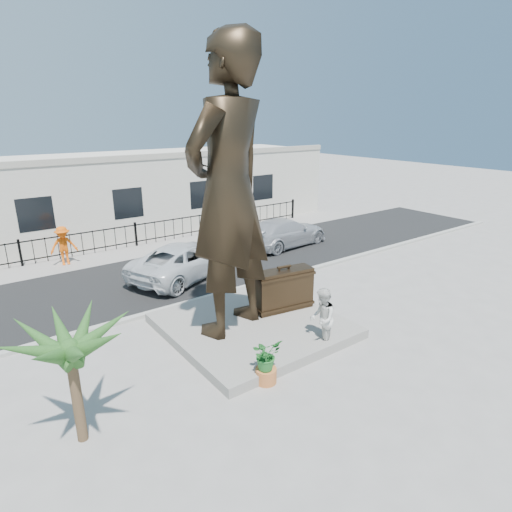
{
  "coord_description": "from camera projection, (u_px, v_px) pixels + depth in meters",
  "views": [
    {
      "loc": [
        -7.8,
        -8.64,
        6.64
      ],
      "look_at": [
        0.0,
        2.0,
        2.3
      ],
      "focal_mm": 30.0,
      "sensor_mm": 36.0,
      "label": 1
    }
  ],
  "objects": [
    {
      "name": "palm_tree",
      "position": [
        83.0,
        439.0,
        9.23
      ],
      "size": [
        1.8,
        1.8,
        3.2
      ],
      "primitive_type": null,
      "color": "#26521D",
      "rests_on": "ground"
    },
    {
      "name": "suitcase",
      "position": [
        284.0,
        290.0,
        14.53
      ],
      "size": [
        2.1,
        0.95,
        1.43
      ],
      "primitive_type": "cube",
      "rotation": [
        0.0,
        0.0,
        -0.15
      ],
      "color": "#302214",
      "rests_on": "plinth"
    },
    {
      "name": "ground",
      "position": [
        295.0,
        344.0,
        13.07
      ],
      "size": [
        100.0,
        100.0,
        0.0
      ],
      "primitive_type": "plane",
      "color": "#9E9991",
      "rests_on": "ground"
    },
    {
      "name": "far_sidewalk",
      "position": [
        143.0,
        249.0,
        22.26
      ],
      "size": [
        40.0,
        2.5,
        0.02
      ],
      "primitive_type": "cube",
      "color": "#9E9991",
      "rests_on": "ground"
    },
    {
      "name": "car_silver",
      "position": [
        285.0,
        232.0,
        22.65
      ],
      "size": [
        5.3,
        2.59,
        1.49
      ],
      "primitive_type": "imported",
      "rotation": [
        0.0,
        0.0,
        1.67
      ],
      "color": "#ABADB0",
      "rests_on": "street"
    },
    {
      "name": "tourist",
      "position": [
        322.0,
        319.0,
        12.58
      ],
      "size": [
        1.16,
        1.15,
        1.89
      ],
      "primitive_type": "imported",
      "rotation": [
        0.0,
        0.0,
        3.92
      ],
      "color": "silver",
      "rests_on": "ground"
    },
    {
      "name": "shrub",
      "position": [
        266.0,
        355.0,
        10.95
      ],
      "size": [
        0.79,
        0.7,
        0.83
      ],
      "primitive_type": "imported",
      "rotation": [
        0.0,
        0.0,
        0.07
      ],
      "color": "#246F29",
      "rests_on": "planter"
    },
    {
      "name": "worker",
      "position": [
        64.0,
        246.0,
        19.7
      ],
      "size": [
        1.24,
        0.79,
        1.83
      ],
      "primitive_type": "imported",
      "rotation": [
        0.0,
        0.0,
        -0.1
      ],
      "color": "#F45D0C",
      "rests_on": "far_sidewalk"
    },
    {
      "name": "planter",
      "position": [
        266.0,
        375.0,
        11.14
      ],
      "size": [
        0.56,
        0.56,
        0.4
      ],
      "primitive_type": "cylinder",
      "color": "#C06933",
      "rests_on": "ground"
    },
    {
      "name": "building",
      "position": [
        107.0,
        194.0,
        25.41
      ],
      "size": [
        28.0,
        7.0,
        4.4
      ],
      "primitive_type": "cube",
      "color": "silver",
      "rests_on": "ground"
    },
    {
      "name": "plinth",
      "position": [
        253.0,
        325.0,
        13.89
      ],
      "size": [
        5.2,
        5.2,
        0.3
      ],
      "primitive_type": "cube",
      "color": "gray",
      "rests_on": "ground"
    },
    {
      "name": "car_white",
      "position": [
        185.0,
        260.0,
        18.33
      ],
      "size": [
        5.9,
        4.33,
        1.49
      ],
      "primitive_type": "imported",
      "rotation": [
        0.0,
        0.0,
        1.96
      ],
      "color": "silver",
      "rests_on": "street"
    },
    {
      "name": "fence",
      "position": [
        136.0,
        235.0,
        22.69
      ],
      "size": [
        22.0,
        0.1,
        1.2
      ],
      "primitive_type": "cube",
      "color": "black",
      "rests_on": "ground"
    },
    {
      "name": "curb",
      "position": [
        218.0,
        295.0,
        16.5
      ],
      "size": [
        40.0,
        0.25,
        0.12
      ],
      "primitive_type": "cube",
      "color": "#A5A399",
      "rests_on": "ground"
    },
    {
      "name": "street",
      "position": [
        177.0,
        271.0,
        19.2
      ],
      "size": [
        40.0,
        7.0,
        0.01
      ],
      "primitive_type": "cube",
      "color": "black",
      "rests_on": "ground"
    },
    {
      "name": "statue",
      "position": [
        228.0,
        192.0,
        12.18
      ],
      "size": [
        3.61,
        2.94,
        8.54
      ],
      "primitive_type": "imported",
      "rotation": [
        0.0,
        0.0,
        3.47
      ],
      "color": "black",
      "rests_on": "plinth"
    }
  ]
}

